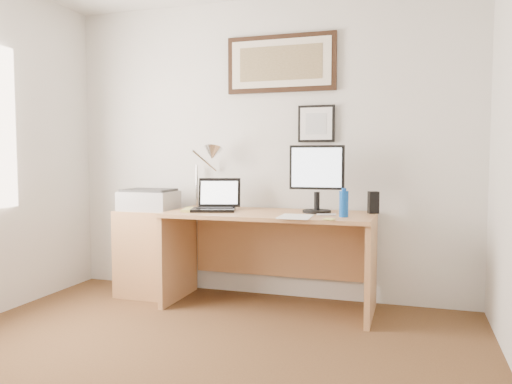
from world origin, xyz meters
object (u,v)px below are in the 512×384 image
at_px(desk, 272,241).
at_px(lcd_monitor, 317,175).
at_px(side_cabinet, 150,252).
at_px(water_bottle, 344,204).
at_px(book, 184,209).
at_px(laptop, 216,203).
at_px(printer, 149,200).

relative_size(desk, lcd_monitor, 3.08).
relative_size(side_cabinet, desk, 0.46).
bearing_deg(water_bottle, book, 178.44).
height_order(side_cabinet, water_bottle, water_bottle).
bearing_deg(lcd_monitor, side_cabinet, -178.22).
bearing_deg(book, laptop, 19.87).
bearing_deg(book, desk, 13.76).
xyz_separation_m(desk, printer, (-1.07, -0.04, 0.30)).
relative_size(water_bottle, lcd_monitor, 0.36).
height_order(lcd_monitor, printer, lcd_monitor).
xyz_separation_m(book, lcd_monitor, (1.04, 0.18, 0.28)).
xyz_separation_m(desk, laptop, (-0.45, -0.08, 0.29)).
bearing_deg(lcd_monitor, printer, -178.05).
bearing_deg(side_cabinet, desk, 1.89).
bearing_deg(printer, desk, 2.12).
bearing_deg(book, water_bottle, -1.56).
distance_m(water_bottle, printer, 1.67).
height_order(desk, lcd_monitor, lcd_monitor).
distance_m(lcd_monitor, printer, 1.45).
distance_m(book, printer, 0.41).
xyz_separation_m(side_cabinet, lcd_monitor, (1.42, 0.04, 0.68)).
height_order(side_cabinet, lcd_monitor, lcd_monitor).
bearing_deg(side_cabinet, printer, -127.74).
distance_m(book, lcd_monitor, 1.09).
height_order(book, lcd_monitor, lcd_monitor).
relative_size(book, printer, 0.60).
bearing_deg(water_bottle, printer, 174.38).
bearing_deg(desk, water_bottle, -19.02).
distance_m(laptop, lcd_monitor, 0.84).
xyz_separation_m(water_bottle, book, (-1.28, 0.03, -0.08)).
distance_m(side_cabinet, desk, 1.08).
relative_size(lcd_monitor, printer, 1.18).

